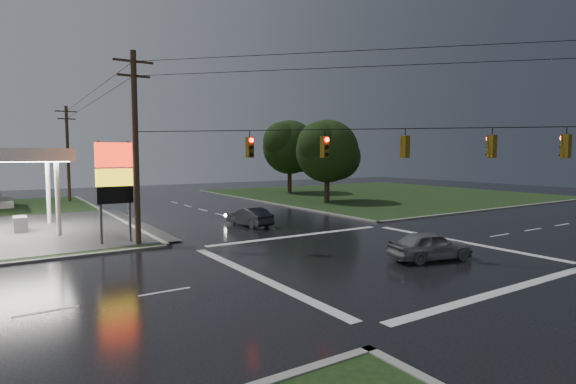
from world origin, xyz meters
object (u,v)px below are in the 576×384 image
tree_ne_near (328,151)px  car_north (249,217)px  pylon_sign (114,176)px  utility_pole_nw (136,146)px  tree_ne_far (291,147)px  utility_pole_n (68,152)px  car_crossing (430,245)px

tree_ne_near → car_north: bearing=-146.9°
pylon_sign → tree_ne_near: 27.23m
utility_pole_nw → tree_ne_far: size_ratio=1.12×
tree_ne_near → utility_pole_n: bearing=145.9°
tree_ne_far → car_north: bearing=-129.5°
pylon_sign → utility_pole_n: size_ratio=0.57×
tree_ne_near → car_north: 18.49m
utility_pole_n → utility_pole_nw: bearing=-90.0°
tree_ne_near → car_north: (-14.94, -9.75, -4.88)m
tree_ne_near → tree_ne_far: 12.39m
utility_pole_nw → car_crossing: (11.19, -11.55, -5.00)m
pylon_sign → utility_pole_n: utility_pole_n is taller
utility_pole_nw → utility_pole_n: (0.00, 28.50, -0.25)m
utility_pole_n → tree_ne_far: size_ratio=1.07×
pylon_sign → tree_ne_far: tree_ne_far is taller
pylon_sign → utility_pole_nw: size_ratio=0.55×
utility_pole_n → tree_ne_near: 28.55m
car_crossing → utility_pole_n: bearing=28.7°
tree_ne_far → car_crossing: 39.60m
utility_pole_n → tree_ne_near: utility_pole_n is taller
pylon_sign → car_crossing: bearing=-45.8°
tree_ne_near → tree_ne_far: (3.01, 12.00, 0.62)m
tree_ne_far → car_north: size_ratio=2.36×
car_crossing → tree_ne_near: bearing=-14.3°
pylon_sign → utility_pole_nw: 2.22m
car_north → pylon_sign: bearing=3.1°
car_north → car_crossing: bearing=92.7°
car_north → car_crossing: (2.49, -14.30, 0.04)m
utility_pole_n → car_crossing: size_ratio=2.48×
car_north → car_crossing: 14.51m
utility_pole_n → car_north: utility_pole_n is taller
utility_pole_n → pylon_sign: bearing=-92.1°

